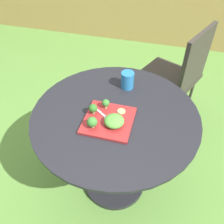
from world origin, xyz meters
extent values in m
plane|color=#568438|center=(0.00, 0.00, 0.00)|extent=(12.00, 12.00, 0.00)
cylinder|color=black|center=(0.00, 0.00, 0.70)|extent=(0.91, 0.91, 0.02)
cylinder|color=black|center=(0.00, 0.00, 0.36)|extent=(0.06, 0.06, 0.65)
cylinder|color=black|center=(0.00, 0.00, 0.02)|extent=(0.44, 0.44, 0.04)
cube|color=#332D28|center=(0.24, 0.79, 0.43)|extent=(0.58, 0.58, 0.03)
cube|color=#332D28|center=(0.42, 0.71, 0.68)|extent=(0.20, 0.39, 0.45)
cylinder|color=#332D28|center=(0.15, 1.03, 0.22)|extent=(0.02, 0.02, 0.43)
cylinder|color=#332D28|center=(0.00, 0.71, 0.22)|extent=(0.02, 0.02, 0.43)
cylinder|color=#332D28|center=(0.48, 0.88, 0.22)|extent=(0.02, 0.02, 0.43)
cylinder|color=#332D28|center=(0.33, 0.56, 0.22)|extent=(0.02, 0.02, 0.43)
cube|color=maroon|center=(-0.02, -0.06, 0.71)|extent=(0.25, 0.25, 0.01)
cylinder|color=#236BA8|center=(0.01, 0.25, 0.76)|extent=(0.08, 0.08, 0.10)
cylinder|color=#1E5B8F|center=(0.01, 0.25, 0.74)|extent=(0.07, 0.07, 0.07)
cube|color=silver|center=(-0.09, -0.02, 0.72)|extent=(0.10, 0.07, 0.00)
cube|color=silver|center=(-0.02, -0.07, 0.72)|extent=(0.05, 0.04, 0.00)
ellipsoid|color=#519338|center=(0.02, -0.09, 0.74)|extent=(0.10, 0.10, 0.05)
cylinder|color=#99B770|center=(-0.06, 0.02, 0.73)|extent=(0.01, 0.01, 0.02)
sphere|color=#38752D|center=(-0.06, 0.02, 0.75)|extent=(0.04, 0.04, 0.04)
cylinder|color=#99B770|center=(-0.08, -0.13, 0.72)|extent=(0.02, 0.02, 0.01)
sphere|color=#38752D|center=(-0.08, -0.13, 0.75)|extent=(0.05, 0.05, 0.05)
cylinder|color=#99B770|center=(-0.11, -0.04, 0.72)|extent=(0.02, 0.02, 0.01)
sphere|color=#2D6623|center=(-0.11, -0.04, 0.75)|extent=(0.05, 0.05, 0.05)
cylinder|color=#8EB766|center=(0.03, 0.01, 0.72)|extent=(0.04, 0.04, 0.01)
camera|label=1|loc=(0.22, -0.90, 1.61)|focal=38.46mm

